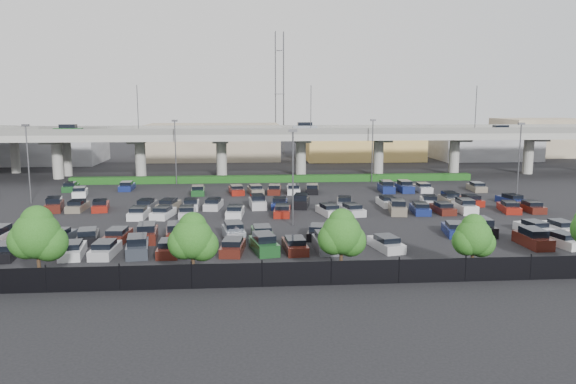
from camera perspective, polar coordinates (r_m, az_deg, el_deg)
The scene contains 9 objects.
ground at distance 68.22m, azimuth -0.11°, elevation -1.95°, with size 280.00×280.00×0.00m, color black.
overpass at distance 99.03m, azimuth -1.71°, elevation 5.59°, with size 150.00×13.00×15.80m.
hedge at distance 92.74m, azimuth -1.32°, elevation 1.36°, with size 66.00×1.60×1.10m, color #123A11.
fence at distance 40.95m, azimuth 2.93°, elevation -8.26°, with size 70.00×0.10×2.00m.
tree_row at distance 41.77m, azimuth 3.73°, elevation -4.20°, with size 65.07×3.66×5.94m.
parked_cars at distance 63.61m, azimuth -0.44°, elevation -2.20°, with size 62.93×41.63×1.67m.
light_poles at distance 69.08m, azimuth -3.66°, elevation 3.41°, with size 66.90×48.38×10.30m.
distant_buildings at distance 130.08m, azimuth 3.20°, elevation 5.02°, with size 138.00×24.00×9.00m.
comm_tower at distance 141.05m, azimuth -0.87°, elevation 10.18°, with size 2.40×2.40×30.00m.
Camera 1 is at (-5.26, -66.72, 13.18)m, focal length 35.00 mm.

